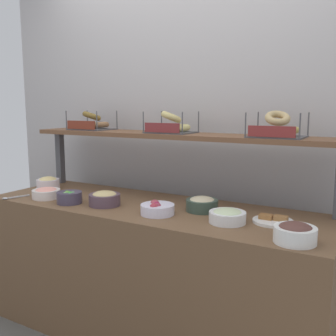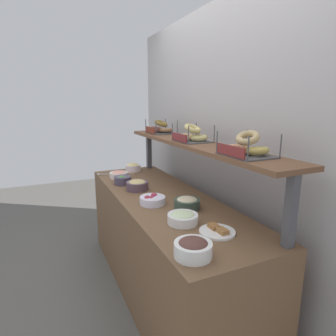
{
  "view_description": "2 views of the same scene",
  "coord_description": "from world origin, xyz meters",
  "px_view_note": "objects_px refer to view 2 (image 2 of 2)",
  "views": [
    {
      "loc": [
        1.25,
        -1.97,
        1.46
      ],
      "look_at": [
        0.09,
        0.04,
        1.09
      ],
      "focal_mm": 41.96,
      "sensor_mm": 36.0,
      "label": 1
    },
    {
      "loc": [
        2.01,
        -0.87,
        1.59
      ],
      "look_at": [
        0.05,
        0.02,
        1.09
      ],
      "focal_mm": 30.38,
      "sensor_mm": 36.0,
      "label": 2
    }
  ],
  "objects_px": {
    "bowl_beet_salad": "(152,200)",
    "bagel_basket_sesame": "(246,148)",
    "bowl_scallion_spread": "(183,218)",
    "serving_plate_white": "(217,231)",
    "bowl_hummus": "(137,185)",
    "bagel_basket_plain": "(192,136)",
    "bowl_chocolate_spread": "(193,248)",
    "bagel_basket_cinnamon_raisin": "(161,129)",
    "bowl_tuna_salad": "(187,203)",
    "bowl_egg_salad": "(133,167)",
    "bowl_veggie_mix": "(123,180)",
    "bowl_lox_spread": "(119,174)",
    "serving_spoon_near_plate": "(103,174)"
  },
  "relations": [
    {
      "from": "bowl_tuna_salad",
      "to": "bagel_basket_sesame",
      "type": "xyz_separation_m",
      "value": [
        0.36,
        0.2,
        0.44
      ]
    },
    {
      "from": "serving_spoon_near_plate",
      "to": "bagel_basket_plain",
      "type": "bearing_deg",
      "value": 32.45
    },
    {
      "from": "bowl_chocolate_spread",
      "to": "bowl_egg_salad",
      "type": "distance_m",
      "value": 1.85
    },
    {
      "from": "bowl_scallion_spread",
      "to": "bagel_basket_sesame",
      "type": "distance_m",
      "value": 0.58
    },
    {
      "from": "bowl_egg_salad",
      "to": "bagel_basket_cinnamon_raisin",
      "type": "bearing_deg",
      "value": 46.62
    },
    {
      "from": "bowl_chocolate_spread",
      "to": "bowl_scallion_spread",
      "type": "distance_m",
      "value": 0.4
    },
    {
      "from": "bowl_scallion_spread",
      "to": "bowl_veggie_mix",
      "type": "xyz_separation_m",
      "value": [
        -1.01,
        -0.1,
        0.0
      ]
    },
    {
      "from": "bowl_scallion_spread",
      "to": "bowl_egg_salad",
      "type": "relative_size",
      "value": 1.18
    },
    {
      "from": "bowl_chocolate_spread",
      "to": "bowl_scallion_spread",
      "type": "xyz_separation_m",
      "value": [
        -0.37,
        0.14,
        -0.01
      ]
    },
    {
      "from": "bowl_veggie_mix",
      "to": "serving_plate_white",
      "type": "xyz_separation_m",
      "value": [
        1.22,
        0.22,
        -0.03
      ]
    },
    {
      "from": "serving_spoon_near_plate",
      "to": "bagel_basket_cinnamon_raisin",
      "type": "bearing_deg",
      "value": 70.47
    },
    {
      "from": "bowl_lox_spread",
      "to": "serving_plate_white",
      "type": "relative_size",
      "value": 0.87
    },
    {
      "from": "bowl_scallion_spread",
      "to": "bagel_basket_cinnamon_raisin",
      "type": "height_order",
      "value": "bagel_basket_cinnamon_raisin"
    },
    {
      "from": "serving_spoon_near_plate",
      "to": "bagel_basket_cinnamon_raisin",
      "type": "xyz_separation_m",
      "value": [
        0.21,
        0.58,
        0.47
      ]
    },
    {
      "from": "bowl_beet_salad",
      "to": "bowl_scallion_spread",
      "type": "relative_size",
      "value": 0.99
    },
    {
      "from": "bagel_basket_cinnamon_raisin",
      "to": "bowl_beet_salad",
      "type": "bearing_deg",
      "value": -27.05
    },
    {
      "from": "bagel_basket_cinnamon_raisin",
      "to": "serving_plate_white",
      "type": "bearing_deg",
      "value": -10.1
    },
    {
      "from": "bowl_hummus",
      "to": "bagel_basket_plain",
      "type": "xyz_separation_m",
      "value": [
        0.24,
        0.4,
        0.43
      ]
    },
    {
      "from": "bowl_beet_salad",
      "to": "bowl_egg_salad",
      "type": "bearing_deg",
      "value": 170.13
    },
    {
      "from": "bowl_scallion_spread",
      "to": "bowl_lox_spread",
      "type": "bearing_deg",
      "value": -176.35
    },
    {
      "from": "bowl_hummus",
      "to": "bagel_basket_plain",
      "type": "bearing_deg",
      "value": 58.64
    },
    {
      "from": "bowl_beet_salad",
      "to": "bagel_basket_sesame",
      "type": "bearing_deg",
      "value": 35.22
    },
    {
      "from": "serving_spoon_near_plate",
      "to": "serving_plate_white",
      "type": "bearing_deg",
      "value": 11.11
    },
    {
      "from": "bowl_beet_salad",
      "to": "bowl_scallion_spread",
      "type": "height_order",
      "value": "bowl_beet_salad"
    },
    {
      "from": "bowl_lox_spread",
      "to": "bagel_basket_plain",
      "type": "relative_size",
      "value": 0.61
    },
    {
      "from": "serving_plate_white",
      "to": "serving_spoon_near_plate",
      "type": "bearing_deg",
      "value": -168.89
    },
    {
      "from": "bowl_tuna_salad",
      "to": "bowl_hummus",
      "type": "distance_m",
      "value": 0.6
    },
    {
      "from": "bagel_basket_cinnamon_raisin",
      "to": "bowl_veggie_mix",
      "type": "bearing_deg",
      "value": -65.78
    },
    {
      "from": "bowl_tuna_salad",
      "to": "bowl_scallion_spread",
      "type": "relative_size",
      "value": 0.96
    },
    {
      "from": "bowl_tuna_salad",
      "to": "bowl_scallion_spread",
      "type": "bearing_deg",
      "value": -33.89
    },
    {
      "from": "bowl_hummus",
      "to": "serving_plate_white",
      "type": "xyz_separation_m",
      "value": [
        1.0,
        0.15,
        -0.03
      ]
    },
    {
      "from": "bowl_hummus",
      "to": "bowl_lox_spread",
      "type": "height_order",
      "value": "bowl_hummus"
    },
    {
      "from": "bowl_egg_salad",
      "to": "serving_plate_white",
      "type": "distance_m",
      "value": 1.67
    },
    {
      "from": "bowl_lox_spread",
      "to": "bowl_chocolate_spread",
      "type": "bearing_deg",
      "value": -2.04
    },
    {
      "from": "bowl_hummus",
      "to": "bowl_tuna_salad",
      "type": "bearing_deg",
      "value": 17.32
    },
    {
      "from": "bowl_chocolate_spread",
      "to": "bowl_beet_salad",
      "type": "xyz_separation_m",
      "value": [
        -0.78,
        0.09,
        -0.01
      ]
    },
    {
      "from": "serving_spoon_near_plate",
      "to": "bagel_basket_sesame",
      "type": "bearing_deg",
      "value": 19.02
    },
    {
      "from": "serving_plate_white",
      "to": "bagel_basket_sesame",
      "type": "distance_m",
      "value": 0.52
    },
    {
      "from": "serving_spoon_near_plate",
      "to": "bowl_hummus",
      "type": "bearing_deg",
      "value": 14.55
    },
    {
      "from": "bowl_chocolate_spread",
      "to": "bagel_basket_cinnamon_raisin",
      "type": "xyz_separation_m",
      "value": [
        -1.61,
        0.51,
        0.43
      ]
    },
    {
      "from": "bowl_chocolate_spread",
      "to": "serving_plate_white",
      "type": "relative_size",
      "value": 0.9
    },
    {
      "from": "bowl_beet_salad",
      "to": "bowl_egg_salad",
      "type": "distance_m",
      "value": 1.07
    },
    {
      "from": "serving_plate_white",
      "to": "bagel_basket_cinnamon_raisin",
      "type": "height_order",
      "value": "bagel_basket_cinnamon_raisin"
    },
    {
      "from": "bowl_chocolate_spread",
      "to": "serving_spoon_near_plate",
      "type": "xyz_separation_m",
      "value": [
        -1.81,
        -0.07,
        -0.04
      ]
    },
    {
      "from": "bowl_chocolate_spread",
      "to": "bowl_tuna_salad",
      "type": "distance_m",
      "value": 0.65
    },
    {
      "from": "bowl_chocolate_spread",
      "to": "bowl_beet_salad",
      "type": "bearing_deg",
      "value": 173.42
    },
    {
      "from": "bowl_beet_salad",
      "to": "serving_spoon_near_plate",
      "type": "bearing_deg",
      "value": -171.38
    },
    {
      "from": "bagel_basket_cinnamon_raisin",
      "to": "bowl_tuna_salad",
      "type": "bearing_deg",
      "value": -12.84
    },
    {
      "from": "bowl_scallion_spread",
      "to": "serving_plate_white",
      "type": "xyz_separation_m",
      "value": [
        0.21,
        0.12,
        -0.03
      ]
    },
    {
      "from": "bowl_veggie_mix",
      "to": "bowl_egg_salad",
      "type": "distance_m",
      "value": 0.5
    }
  ]
}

